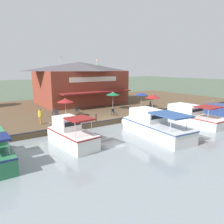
# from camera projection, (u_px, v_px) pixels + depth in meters

# --- Properties ---
(ground_plane) EXTENTS (220.00, 220.00, 0.00)m
(ground_plane) POSITION_uv_depth(u_px,v_px,m) (113.00, 125.00, 24.90)
(ground_plane) COLOR #4C5B47
(quay_deck) EXTENTS (22.00, 56.00, 0.60)m
(quay_deck) POSITION_uv_depth(u_px,v_px,m) (73.00, 108.00, 33.75)
(quay_deck) COLOR brown
(quay_deck) RESTS_ON ground
(quay_edge_fender) EXTENTS (0.20, 50.40, 0.10)m
(quay_edge_fender) POSITION_uv_depth(u_px,v_px,m) (113.00, 119.00, 24.85)
(quay_edge_fender) COLOR #2D2D33
(quay_edge_fender) RESTS_ON quay_deck
(waterfront_restaurant) EXTENTS (11.71, 13.80, 7.56)m
(waterfront_restaurant) POSITION_uv_depth(u_px,v_px,m) (80.00, 82.00, 36.60)
(waterfront_restaurant) COLOR brown
(waterfront_restaurant) RESTS_ON quay_deck
(patio_umbrella_mid_patio_left) EXTENTS (1.94, 1.94, 2.48)m
(patio_umbrella_mid_patio_left) POSITION_uv_depth(u_px,v_px,m) (113.00, 94.00, 30.77)
(patio_umbrella_mid_patio_left) COLOR #B7B7B7
(patio_umbrella_mid_patio_left) RESTS_ON quay_deck
(patio_umbrella_near_quay_edge) EXTENTS (1.92, 1.92, 2.31)m
(patio_umbrella_near_quay_edge) POSITION_uv_depth(u_px,v_px,m) (65.00, 100.00, 25.67)
(patio_umbrella_near_quay_edge) COLOR #B7B7B7
(patio_umbrella_near_quay_edge) RESTS_ON quay_deck
(patio_umbrella_by_entrance) EXTENTS (1.92, 1.92, 2.26)m
(patio_umbrella_by_entrance) POSITION_uv_depth(u_px,v_px,m) (142.00, 94.00, 32.29)
(patio_umbrella_by_entrance) COLOR #B7B7B7
(patio_umbrella_by_entrance) RESTS_ON quay_deck
(patio_umbrella_mid_patio_right) EXTENTS (2.10, 2.10, 2.26)m
(patio_umbrella_mid_patio_right) POSITION_uv_depth(u_px,v_px,m) (153.00, 96.00, 29.91)
(patio_umbrella_mid_patio_right) COLOR #B7B7B7
(patio_umbrella_mid_patio_right) RESTS_ON quay_deck
(cafe_chair_back_row_seat) EXTENTS (0.59, 0.59, 0.85)m
(cafe_chair_back_row_seat) POSITION_uv_depth(u_px,v_px,m) (56.00, 113.00, 26.00)
(cafe_chair_back_row_seat) COLOR #2D2D33
(cafe_chair_back_row_seat) RESTS_ON quay_deck
(cafe_chair_far_corner_seat) EXTENTS (0.47, 0.47, 0.85)m
(cafe_chair_far_corner_seat) POSITION_uv_depth(u_px,v_px,m) (77.00, 110.00, 28.35)
(cafe_chair_far_corner_seat) COLOR #2D2D33
(cafe_chair_far_corner_seat) RESTS_ON quay_deck
(cafe_chair_facing_river) EXTENTS (0.46, 0.46, 0.85)m
(cafe_chair_facing_river) POSITION_uv_depth(u_px,v_px,m) (113.00, 112.00, 27.12)
(cafe_chair_facing_river) COLOR #2D2D33
(cafe_chair_facing_river) RESTS_ON quay_deck
(cafe_chair_beside_entrance) EXTENTS (0.59, 0.59, 0.85)m
(cafe_chair_beside_entrance) POSITION_uv_depth(u_px,v_px,m) (151.00, 104.00, 33.09)
(cafe_chair_beside_entrance) COLOR #2D2D33
(cafe_chair_beside_entrance) RESTS_ON quay_deck
(cafe_chair_under_first_umbrella) EXTENTS (0.60, 0.60, 0.85)m
(cafe_chair_under_first_umbrella) POSITION_uv_depth(u_px,v_px,m) (54.00, 111.00, 27.18)
(cafe_chair_under_first_umbrella) COLOR #2D2D33
(cafe_chair_under_first_umbrella) RESTS_ON quay_deck
(person_near_entrance) EXTENTS (0.46, 0.46, 1.63)m
(person_near_entrance) POSITION_uv_depth(u_px,v_px,m) (40.00, 115.00, 22.81)
(person_near_entrance) COLOR orange
(person_near_entrance) RESTS_ON quay_deck
(motorboat_outer_channel) EXTENTS (8.45, 3.07, 2.22)m
(motorboat_outer_channel) POSITION_uv_depth(u_px,v_px,m) (188.00, 116.00, 25.90)
(motorboat_outer_channel) COLOR white
(motorboat_outer_channel) RESTS_ON river_water
(motorboat_distant_upstream) EXTENTS (6.15, 2.62, 2.55)m
(motorboat_distant_upstream) POSITION_uv_depth(u_px,v_px,m) (69.00, 134.00, 18.39)
(motorboat_distant_upstream) COLOR white
(motorboat_distant_upstream) RESTS_ON river_water
(motorboat_fourth_along) EXTENTS (8.86, 3.28, 2.48)m
(motorboat_fourth_along) POSITION_uv_depth(u_px,v_px,m) (150.00, 125.00, 21.08)
(motorboat_fourth_along) COLOR silver
(motorboat_fourth_along) RESTS_ON river_water
(mooring_post) EXTENTS (0.22, 0.22, 0.88)m
(mooring_post) POSITION_uv_depth(u_px,v_px,m) (96.00, 118.00, 23.82)
(mooring_post) COLOR #473323
(mooring_post) RESTS_ON quay_deck
(tree_upstream_bank) EXTENTS (4.11, 3.92, 6.59)m
(tree_upstream_bank) POSITION_uv_depth(u_px,v_px,m) (96.00, 74.00, 44.60)
(tree_upstream_bank) COLOR brown
(tree_upstream_bank) RESTS_ON quay_deck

